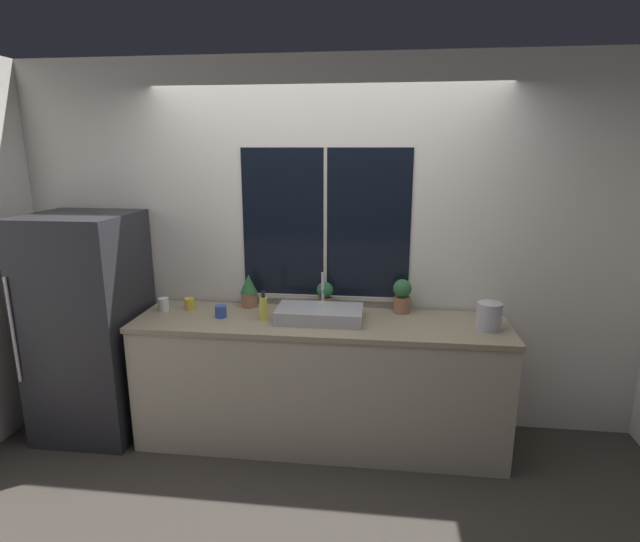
{
  "coord_description": "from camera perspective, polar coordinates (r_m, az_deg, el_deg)",
  "views": [
    {
      "loc": [
        0.39,
        -2.92,
        2.07
      ],
      "look_at": [
        0.0,
        0.31,
        1.27
      ],
      "focal_mm": 28.0,
      "sensor_mm": 36.0,
      "label": 1
    }
  ],
  "objects": [
    {
      "name": "potted_plant_left",
      "position": [
        3.74,
        -8.13,
        -2.2
      ],
      "size": [
        0.13,
        0.13,
        0.25
      ],
      "color": "#9E6B4C",
      "rests_on": "counter"
    },
    {
      "name": "mug_white",
      "position": [
        3.82,
        -17.45,
        -3.66
      ],
      "size": [
        0.08,
        0.08,
        0.09
      ],
      "color": "white",
      "rests_on": "counter"
    },
    {
      "name": "wall_left",
      "position": [
        5.23,
        -24.45,
        4.7
      ],
      "size": [
        0.06,
        7.0,
        2.7
      ],
      "color": "silver",
      "rests_on": "ground_plane"
    },
    {
      "name": "wall_right",
      "position": [
        4.87,
        30.11,
        3.49
      ],
      "size": [
        0.06,
        7.0,
        2.7
      ],
      "color": "silver",
      "rests_on": "ground_plane"
    },
    {
      "name": "sink",
      "position": [
        3.44,
        0.05,
        -4.91
      ],
      "size": [
        0.59,
        0.38,
        0.29
      ],
      "color": "#ADADB2",
      "rests_on": "counter"
    },
    {
      "name": "potted_plant_right",
      "position": [
        3.62,
        9.35,
        -2.78
      ],
      "size": [
        0.13,
        0.13,
        0.25
      ],
      "color": "#9E6B4C",
      "rests_on": "counter"
    },
    {
      "name": "mug_yellow",
      "position": [
        3.8,
        -14.68,
        -3.61
      ],
      "size": [
        0.07,
        0.07,
        0.08
      ],
      "color": "gold",
      "rests_on": "counter"
    },
    {
      "name": "refrigerator",
      "position": [
        4.02,
        -24.8,
        -5.68
      ],
      "size": [
        0.7,
        0.71,
        1.63
      ],
      "color": "#232328",
      "rests_on": "ground_plane"
    },
    {
      "name": "potted_plant_center",
      "position": [
        3.64,
        0.57,
        -2.76
      ],
      "size": [
        0.12,
        0.12,
        0.21
      ],
      "color": "#9E6B4C",
      "rests_on": "counter"
    },
    {
      "name": "soap_bottle",
      "position": [
        3.45,
        -6.48,
        -4.22
      ],
      "size": [
        0.05,
        0.05,
        0.21
      ],
      "color": "#DBD14C",
      "rests_on": "counter"
    },
    {
      "name": "mug_blue",
      "position": [
        3.57,
        -11.26,
        -4.55
      ],
      "size": [
        0.08,
        0.08,
        0.08
      ],
      "color": "#3351AD",
      "rests_on": "counter"
    },
    {
      "name": "counter",
      "position": [
        3.63,
        -0.04,
        -12.48
      ],
      "size": [
        2.57,
        0.64,
        0.92
      ],
      "color": "#B2A893",
      "rests_on": "ground_plane"
    },
    {
      "name": "ground_plane",
      "position": [
        3.6,
        -0.68,
        -21.25
      ],
      "size": [
        14.0,
        14.0,
        0.0
      ],
      "primitive_type": "plane",
      "color": "#38332D"
    },
    {
      "name": "kettle",
      "position": [
        3.44,
        18.76,
        -4.79
      ],
      "size": [
        0.16,
        0.16,
        0.2
      ],
      "color": "#B2B2B7",
      "rests_on": "counter"
    },
    {
      "name": "wall_back",
      "position": [
        3.7,
        0.67,
        2.66
      ],
      "size": [
        8.0,
        0.09,
        2.7
      ],
      "color": "silver",
      "rests_on": "ground_plane"
    }
  ]
}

